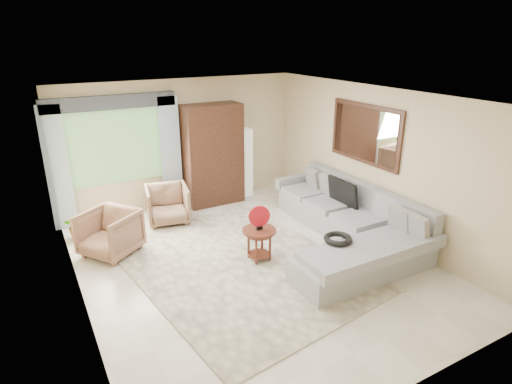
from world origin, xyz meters
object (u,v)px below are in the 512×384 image
armchair_left (110,233)px  potted_plant (78,225)px  coffee_table (259,244)px  armchair_right (168,204)px  armoire (213,155)px  floor_lamp (246,163)px  sectional_sofa (349,228)px  tv_screen (343,192)px

armchair_left → potted_plant: armchair_left is taller
coffee_table → armchair_right: armchair_right is taller
coffee_table → armchair_right: 2.29m
armchair_right → armoire: bearing=34.8°
armchair_left → floor_lamp: 3.52m
sectional_sofa → coffee_table: (-1.64, 0.23, -0.00)m
armchair_left → potted_plant: bearing=167.3°
tv_screen → armoire: armoire is taller
tv_screen → armoire: size_ratio=0.35×
armchair_left → armoire: armoire is taller
armoire → floor_lamp: bearing=4.3°
potted_plant → armoire: 2.94m
floor_lamp → armoire: bearing=-175.7°
coffee_table → armchair_right: size_ratio=0.68×
coffee_table → armchair_right: bearing=110.1°
potted_plant → floor_lamp: bearing=7.2°
tv_screen → armchair_right: bearing=145.4°
coffee_table → floor_lamp: 3.02m
sectional_sofa → potted_plant: sectional_sofa is taller
armchair_right → potted_plant: armchair_right is taller
sectional_sofa → armchair_left: bearing=156.3°
armchair_right → armoire: (1.20, 0.52, 0.69)m
coffee_table → armoire: armoire is taller
floor_lamp → armchair_right: bearing=-163.8°
armchair_right → floor_lamp: 2.12m
tv_screen → armchair_right: 3.29m
armchair_left → armchair_right: (1.23, 0.77, -0.02)m
sectional_sofa → floor_lamp: floor_lamp is taller
tv_screen → armchair_left: bearing=164.5°
armchair_right → floor_lamp: size_ratio=0.53×
armchair_left → coffee_table: bearing=20.3°
potted_plant → floor_lamp: size_ratio=0.33×
sectional_sofa → tv_screen: bearing=62.8°
sectional_sofa → floor_lamp: 3.03m
tv_screen → floor_lamp: 2.54m
tv_screen → coffee_table: bearing=-171.3°
sectional_sofa → floor_lamp: size_ratio=2.31×
tv_screen → armchair_right: (-2.70, 1.86, -0.36)m
coffee_table → armchair_right: (-0.79, 2.15, 0.08)m
tv_screen → armchair_left: tv_screen is taller
floor_lamp → potted_plant: bearing=-172.8°
sectional_sofa → armchair_right: bearing=135.6°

